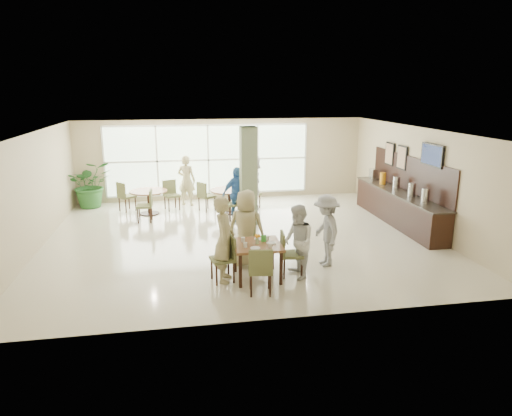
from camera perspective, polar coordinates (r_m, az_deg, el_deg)
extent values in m
plane|color=beige|center=(12.12, -1.91, -3.65)|extent=(10.00, 10.00, 0.00)
plane|color=white|center=(11.55, -2.03, 9.65)|extent=(10.00, 10.00, 0.00)
plane|color=tan|center=(16.15, -4.21, 6.08)|extent=(10.00, 0.00, 10.00)
plane|color=tan|center=(7.48, 2.86, -4.19)|extent=(10.00, 0.00, 10.00)
plane|color=tan|center=(12.14, -26.05, 1.71)|extent=(0.00, 9.00, 9.00)
plane|color=tan|center=(13.38, 19.79, 3.43)|extent=(0.00, 9.00, 9.00)
plane|color=silver|center=(16.08, -5.98, 6.00)|extent=(7.00, 0.00, 7.00)
cube|color=#5A6848|center=(12.98, -0.96, 3.98)|extent=(0.45, 0.45, 2.80)
cube|color=brown|center=(9.34, 0.15, -4.64)|extent=(0.97, 0.97, 0.05)
cube|color=black|center=(9.03, -1.97, -7.87)|extent=(0.06, 0.06, 0.70)
cube|color=black|center=(9.17, 3.14, -7.53)|extent=(0.06, 0.06, 0.70)
cube|color=black|center=(9.79, -2.64, -6.06)|extent=(0.06, 0.06, 0.70)
cube|color=black|center=(9.92, 2.08, -5.77)|extent=(0.06, 0.06, 0.70)
cylinder|color=brown|center=(14.54, -13.31, 2.06)|extent=(1.16, 1.16, 0.04)
cylinder|color=black|center=(14.63, -13.23, 0.63)|extent=(0.10, 0.10, 0.71)
cylinder|color=black|center=(14.71, -13.15, -0.65)|extent=(0.60, 0.60, 0.03)
cylinder|color=brown|center=(14.32, -3.36, 2.25)|extent=(1.21, 1.21, 0.04)
cylinder|color=black|center=(14.41, -3.34, 0.79)|extent=(0.10, 0.10, 0.71)
cylinder|color=black|center=(14.50, -3.32, -0.51)|extent=(0.60, 0.60, 0.03)
cylinder|color=white|center=(9.42, -1.63, -3.98)|extent=(0.08, 0.08, 0.10)
cylinder|color=white|center=(9.09, 1.78, -4.70)|extent=(0.08, 0.08, 0.10)
cylinder|color=white|center=(9.11, -1.34, -4.65)|extent=(0.08, 0.08, 0.10)
cylinder|color=white|center=(9.52, 1.42, -3.78)|extent=(0.08, 0.08, 0.10)
cylinder|color=white|center=(9.06, -0.10, -5.03)|extent=(0.20, 0.20, 0.01)
cylinder|color=white|center=(9.61, 0.37, -3.86)|extent=(0.20, 0.20, 0.01)
cylinder|color=white|center=(9.35, 1.91, -4.40)|extent=(0.20, 0.20, 0.01)
cylinder|color=#99B27F|center=(9.31, 0.15, -4.14)|extent=(0.07, 0.07, 0.12)
sphere|color=orange|center=(9.28, 0.34, -3.49)|extent=(0.07, 0.07, 0.07)
sphere|color=orange|center=(9.30, 0.03, -3.46)|extent=(0.07, 0.07, 0.07)
sphere|color=orange|center=(9.25, 0.09, -3.55)|extent=(0.07, 0.07, 0.07)
cube|color=green|center=(9.42, 0.95, -3.81)|extent=(0.10, 0.02, 0.15)
cube|color=black|center=(13.86, 17.30, -0.02)|extent=(0.60, 4.60, 0.90)
cube|color=black|center=(13.75, 17.44, 1.87)|extent=(0.64, 4.70, 0.04)
cube|color=black|center=(13.79, 18.69, 4.05)|extent=(0.04, 4.60, 1.00)
cylinder|color=silver|center=(12.51, 20.41, 1.42)|extent=(0.20, 0.20, 0.40)
cylinder|color=silver|center=(13.10, 18.89, 2.12)|extent=(0.20, 0.20, 0.40)
cylinder|color=silver|center=(13.88, 17.14, 2.94)|extent=(0.20, 0.20, 0.40)
cylinder|color=orange|center=(14.68, 15.57, 3.59)|extent=(0.18, 0.18, 0.36)
cube|color=silver|center=(15.30, 14.46, 4.10)|extent=(0.18, 0.30, 0.36)
cube|color=black|center=(12.72, 21.16, 6.20)|extent=(0.06, 1.00, 0.58)
cube|color=#7F99CC|center=(12.71, 21.06, 6.20)|extent=(0.01, 0.92, 0.50)
cube|color=black|center=(14.15, 17.79, 6.03)|extent=(0.04, 0.55, 0.70)
cube|color=brown|center=(14.14, 17.70, 6.03)|extent=(0.01, 0.47, 0.62)
cube|color=black|center=(14.85, 16.38, 6.52)|extent=(0.04, 0.55, 0.70)
cube|color=brown|center=(14.84, 16.29, 6.52)|extent=(0.01, 0.47, 0.62)
imported|color=#265C25|center=(15.95, -19.96, 2.81)|extent=(1.71, 1.71, 1.54)
imported|color=tan|center=(9.20, -3.97, -3.96)|extent=(0.55, 0.72, 1.76)
imported|color=tan|center=(9.99, -1.23, -2.54)|extent=(0.95, 0.77, 1.71)
imported|color=white|center=(9.39, 5.22, -4.27)|extent=(0.65, 0.80, 1.55)
imported|color=#98989A|center=(10.12, 8.74, -2.80)|extent=(0.61, 1.04, 1.60)
imported|color=#3C72B4|center=(13.47, -2.46, 1.76)|extent=(1.08, 0.87, 1.60)
imported|color=white|center=(14.43, -0.47, 3.15)|extent=(1.27, 1.86, 1.85)
imported|color=tan|center=(15.38, -8.68, 3.41)|extent=(0.73, 0.63, 1.69)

